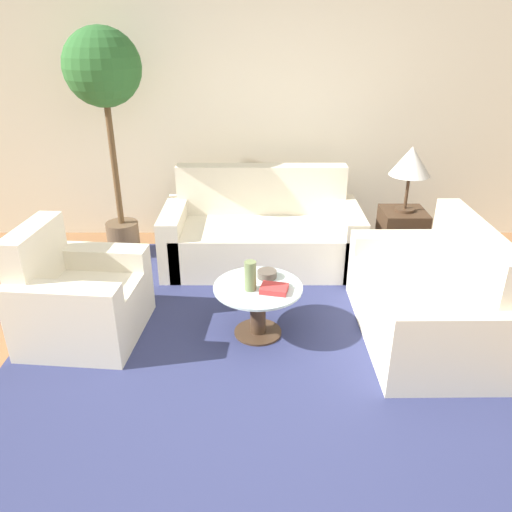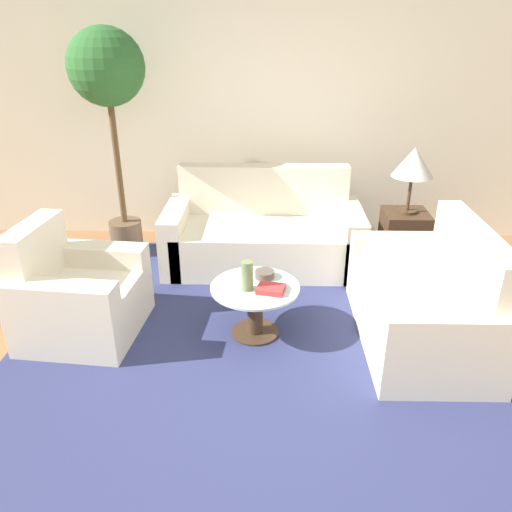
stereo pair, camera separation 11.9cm
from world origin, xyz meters
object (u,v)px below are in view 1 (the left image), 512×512
vase (249,276)px  book_stack (272,289)px  table_lamp (409,162)px  coffee_table (256,303)px  bowl (265,274)px  loveseat (429,302)px  armchair (75,301)px  potted_plant (102,88)px  sofa_main (260,234)px

vase → book_stack: 0.20m
table_lamp → vase: size_ratio=2.68×
coffee_table → bowl: bearing=64.1°
loveseat → table_lamp: size_ratio=2.39×
armchair → coffee_table: 1.38m
coffee_table → potted_plant: 2.45m
armchair → bowl: (1.45, 0.14, 0.16)m
coffee_table → table_lamp: table_lamp is taller
loveseat → coffee_table: size_ratio=2.16×
sofa_main → table_lamp: bearing=-6.1°
sofa_main → armchair: bearing=-137.6°
sofa_main → vase: sofa_main is taller
table_lamp → potted_plant: potted_plant is taller
loveseat → potted_plant: potted_plant is taller
table_lamp → armchair: bearing=-157.4°
coffee_table → book_stack: book_stack is taller
loveseat → coffee_table: bearing=-91.6°
armchair → table_lamp: bearing=-62.1°
armchair → potted_plant: 2.01m
loveseat → vase: 1.39m
table_lamp → vase: (-1.44, -1.21, -0.52)m
loveseat → coffee_table: (-1.31, 0.02, -0.02)m
sofa_main → bowl: size_ratio=12.60×
armchair → loveseat: (2.69, -0.03, 0.00)m
loveseat → table_lamp: bearing=175.7°
loveseat → bowl: loveseat is taller
table_lamp → potted_plant: size_ratio=0.28×
armchair → book_stack: size_ratio=4.12×
bowl → book_stack: size_ratio=0.67×
armchair → table_lamp: (2.76, 1.15, 0.77)m
armchair → coffee_table: bearing=-85.1°
armchair → bowl: bearing=-79.3°
sofa_main → bowl: (0.03, -1.16, 0.16)m
vase → potted_plant: bearing=131.2°
vase → bowl: bearing=57.1°
armchair → vase: size_ratio=4.08×
armchair → potted_plant: size_ratio=0.42×
loveseat → armchair: bearing=-91.2°
vase → armchair: bearing=177.5°
potted_plant → bowl: potted_plant is taller
bowl → book_stack: 0.22m
coffee_table → loveseat: bearing=-1.0°
coffee_table → table_lamp: (1.38, 1.16, 0.79)m
sofa_main → table_lamp: table_lamp is taller
armchair → vase: bearing=-87.2°
potted_plant → book_stack: 2.48m
armchair → vase: 1.35m
table_lamp → loveseat: bearing=-93.6°
sofa_main → bowl: 1.17m
vase → sofa_main: bearing=86.0°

